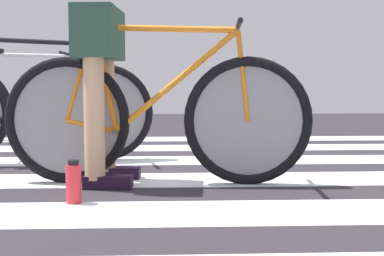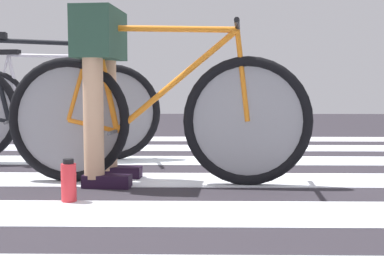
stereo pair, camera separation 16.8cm
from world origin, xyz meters
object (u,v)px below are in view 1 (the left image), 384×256
(bicycle_1_of_3, at_px, (156,116))
(bicycle_3_of_3, at_px, (25,103))
(bicycle_2_of_3, at_px, (32,110))
(cyclist_1_of_3, at_px, (100,71))
(water_bottle, at_px, (74,183))

(bicycle_1_of_3, distance_m, bicycle_3_of_3, 2.73)
(bicycle_2_of_3, height_order, bicycle_3_of_3, same)
(bicycle_1_of_3, xyz_separation_m, bicycle_2_of_3, (-0.91, 0.81, 0.00))
(bicycle_1_of_3, xyz_separation_m, cyclist_1_of_3, (-0.31, 0.03, 0.25))
(cyclist_1_of_3, relative_size, bicycle_3_of_3, 0.57)
(bicycle_1_of_3, bearing_deg, bicycle_2_of_3, 143.22)
(bicycle_3_of_3, height_order, water_bottle, bicycle_3_of_3)
(water_bottle, bearing_deg, bicycle_1_of_3, 51.13)
(water_bottle, bearing_deg, cyclist_1_of_3, 82.56)
(bicycle_1_of_3, distance_m, water_bottle, 0.66)
(bicycle_1_of_3, relative_size, cyclist_1_of_3, 1.77)
(bicycle_1_of_3, xyz_separation_m, water_bottle, (-0.37, -0.46, -0.29))
(bicycle_1_of_3, bearing_deg, cyclist_1_of_3, 180.00)
(bicycle_1_of_3, height_order, bicycle_2_of_3, same)
(bicycle_3_of_3, bearing_deg, bicycle_2_of_3, -66.76)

